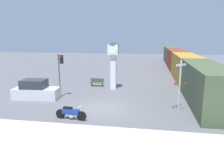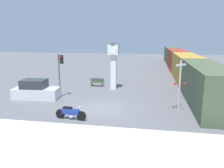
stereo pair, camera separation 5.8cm
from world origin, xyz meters
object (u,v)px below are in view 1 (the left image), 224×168
Objects in this scene: freight_train at (180,63)px; traffic_light at (60,68)px; motorcycle at (71,113)px; parked_car at (36,91)px; clock_tower at (113,59)px; bench at (97,82)px; railroad_crossing_signal at (180,84)px.

traffic_light is at bearing -128.32° from freight_train.
motorcycle is 0.55× the size of traffic_light.
traffic_light is at bearing 17.15° from parked_car.
clock_tower is 15.21m from freight_train.
traffic_light is 0.96× the size of parked_car.
traffic_light is 6.14m from bench.
traffic_light is (-13.07, -16.53, 1.15)m from freight_train.
bench is (-10.81, -11.33, -1.21)m from freight_train.
parked_car reaches higher than bench.
railroad_crossing_signal is (7.65, 3.20, 1.68)m from motorcycle.
traffic_light reaches higher than bench.
traffic_light reaches higher than freight_train.
clock_tower is 1.19× the size of parked_car.
bench is at bearing 138.18° from railroad_crossing_signal.
motorcycle is at bearing -114.58° from freight_train.
clock_tower is 1.29× the size of railroad_crossing_signal.
clock_tower reaches higher than bench.
clock_tower is 8.68m from parked_car.
traffic_light is 3.15m from parked_car.
parked_car is at bearing -126.13° from bench.
parked_car is (-4.43, -6.07, 0.26)m from bench.
clock_tower is 9.07m from railroad_crossing_signal.
parked_car is at bearing -158.18° from traffic_light.
railroad_crossing_signal reaches higher than bench.
clock_tower is at bearing -125.04° from freight_train.
motorcycle is 6.69m from traffic_light.
freight_train is 10.64× the size of traffic_light.
railroad_crossing_signal reaches higher than freight_train.
bench is (-0.74, 10.70, 0.00)m from motorcycle.
motorcycle is at bearing -157.33° from railroad_crossing_signal.
traffic_light is at bearing -136.57° from clock_tower.
motorcycle is 10.72m from bench.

